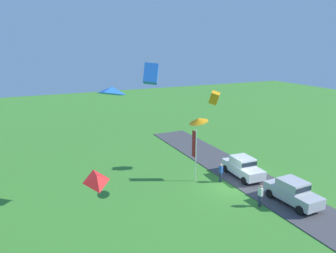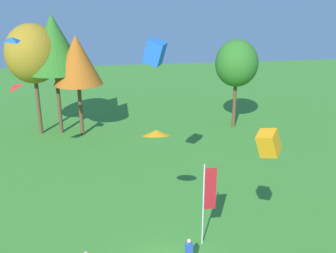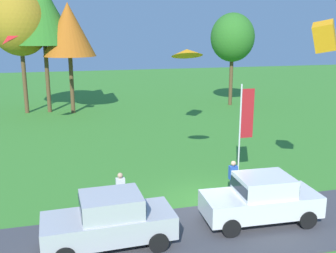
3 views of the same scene
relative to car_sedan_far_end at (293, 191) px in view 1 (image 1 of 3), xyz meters
name	(u,v)px [view 1 (image 1 of 3)]	position (x,y,z in m)	size (l,w,h in m)	color
ground_plane	(231,187)	(4.40, 2.46, -1.04)	(120.00, 120.00, 0.00)	#3D842D
pavement_strip	(254,182)	(4.40, -0.04, -1.01)	(36.00, 4.40, 0.06)	#424247
car_sedan_far_end	(293,191)	(0.00, 0.00, 0.00)	(4.45, 2.06, 1.84)	#B7B7BC
car_sedan_by_flagpole	(243,166)	(5.77, 0.25, 0.00)	(4.48, 2.12, 1.84)	white
person_watching_sky	(260,196)	(0.73, 2.50, -0.16)	(0.36, 0.24, 1.71)	#2D334C
person_on_lawn	(221,173)	(5.69, 2.68, -0.16)	(0.36, 0.24, 1.71)	#2D334C
flag_banner	(195,148)	(7.08, 4.59, 1.98)	(0.71, 0.08, 4.77)	silver
kite_box_high_left	(214,98)	(8.85, 1.57, 5.93)	(0.76, 0.76, 1.06)	orange
kite_delta_high_right	(198,120)	(4.51, 5.79, 5.15)	(1.49, 1.49, 0.32)	orange
kite_diamond_over_trees	(97,180)	(-4.52, 15.71, 5.67)	(0.79, 0.89, 0.32)	red
kite_box_trailing_tail	(151,74)	(4.95, 9.49, 8.80)	(0.96, 0.96, 1.34)	blue
kite_diamond_topmost	(112,90)	(-4.01, 14.80, 9.12)	(0.95, 0.81, 0.29)	blue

